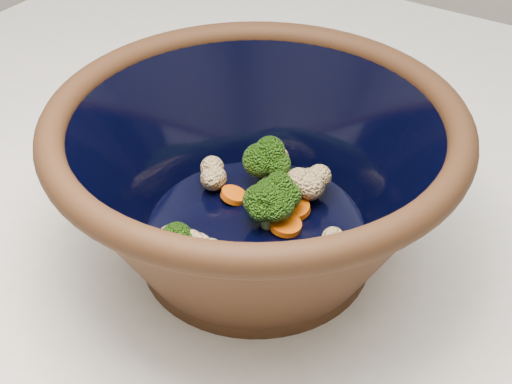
{
  "coord_description": "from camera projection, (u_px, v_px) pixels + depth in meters",
  "views": [
    {
      "loc": [
        0.31,
        -0.45,
        1.36
      ],
      "look_at": [
        0.04,
        -0.03,
        0.97
      ],
      "focal_mm": 50.0,
      "sensor_mm": 36.0,
      "label": 1
    }
  ],
  "objects": [
    {
      "name": "mixing_bowl",
      "position": [
        256.0,
        178.0,
        0.62
      ],
      "size": [
        0.37,
        0.37,
        0.16
      ],
      "rotation": [
        0.0,
        0.0,
        -0.08
      ],
      "color": "black",
      "rests_on": "counter"
    },
    {
      "name": "vegetable_pile",
      "position": [
        259.0,
        203.0,
        0.64
      ],
      "size": [
        0.18,
        0.2,
        0.06
      ],
      "color": "#608442",
      "rests_on": "mixing_bowl"
    }
  ]
}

